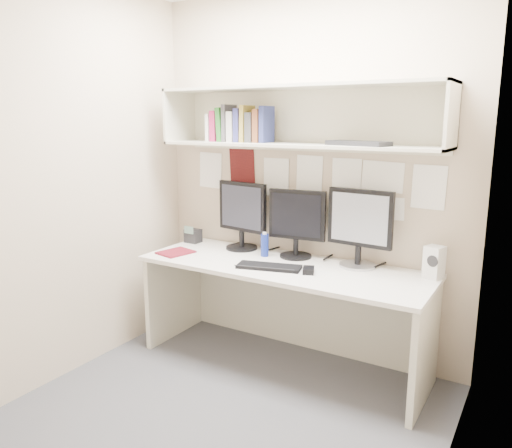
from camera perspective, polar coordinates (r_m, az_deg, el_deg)
The scene contains 19 objects.
floor at distance 3.21m, azimuth -2.77°, elevation -20.17°, with size 2.40×2.00×0.01m, color #434348.
wall_back at distance 3.61m, azimuth 5.87°, elevation 5.45°, with size 2.40×0.02×2.60m, color tan.
wall_front at distance 2.01m, azimuth -19.15°, elevation -0.28°, with size 2.40×0.02×2.60m, color tan.
wall_left at distance 3.55m, azimuth -19.38°, elevation 4.74°, with size 0.02×2.00×2.60m, color tan.
wall_right at distance 2.31m, azimuth 22.49°, elevation 0.99°, with size 0.02×2.00×2.60m, color tan.
desk at distance 3.54m, azimuth 3.10°, elevation -10.29°, with size 2.00×0.70×0.73m.
overhead_hutch at distance 3.46m, azimuth 5.01°, elevation 12.16°, with size 2.00×0.38×0.40m.
pinned_papers at distance 3.61m, azimuth 5.81°, elevation 4.66°, with size 1.92×0.01×0.48m, color white, non-canonical shape.
monitor_left at distance 3.77m, azimuth -1.59°, elevation 1.23°, with size 0.44×0.24×0.51m.
monitor_center at distance 3.55m, azimuth 4.68°, elevation 0.34°, with size 0.42×0.23×0.48m.
monitor_right at distance 3.37m, azimuth 11.76°, elevation -0.19°, with size 0.45×0.25×0.52m.
keyboard at distance 3.33m, azimuth 1.50°, elevation -4.90°, with size 0.42×0.15×0.02m, color black.
mouse at distance 3.24m, azimuth 6.02°, elevation -5.28°, with size 0.07×0.11×0.03m, color black.
speaker at distance 3.29m, azimuth 19.69°, elevation -4.14°, with size 0.13×0.13×0.20m.
blue_bottle at distance 3.60m, azimuth 1.00°, elevation -2.40°, with size 0.06×0.06×0.18m.
maroon_notebook at distance 3.74m, azimuth -9.16°, elevation -3.22°, with size 0.20×0.24×0.01m, color maroon.
desk_phone at distance 4.03m, azimuth -7.22°, elevation -1.33°, with size 0.12×0.11×0.14m.
book_stack at distance 3.66m, azimuth -1.88°, elevation 11.18°, with size 0.49×0.16×0.27m.
hutch_tray at distance 3.21m, azimuth 11.59°, elevation 9.03°, with size 0.40×0.15×0.03m, color black.
Camera 1 is at (1.52, -2.25, 1.70)m, focal length 35.00 mm.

